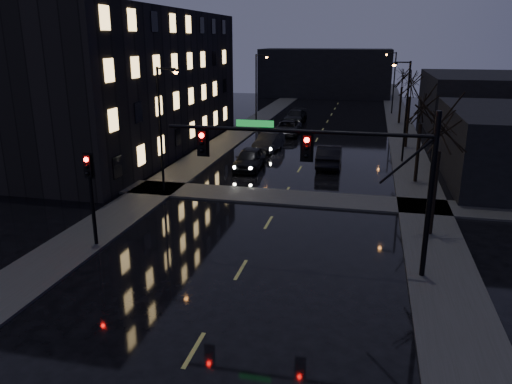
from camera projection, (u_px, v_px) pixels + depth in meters
The scene contains 21 objects.
sidewalk_left at pixel (226, 141), 48.64m from camera, with size 3.00×140.00×0.12m, color #2D2D2B.
sidewalk_right at pixel (407, 150), 45.00m from camera, with size 3.00×140.00×0.12m, color #2D2D2B.
sidewalk_cross at pixel (283, 197), 31.45m from camera, with size 40.00×3.00×0.12m, color #2D2D2B.
apartment_block at pixel (122, 82), 43.94m from camera, with size 12.00×30.00×12.00m, color black.
commercial_right_far at pixel (483, 102), 54.43m from camera, with size 12.00×18.00×6.00m, color black.
far_block at pixel (326, 73), 86.37m from camera, with size 22.00×10.00×8.00m, color black.
signal_mast at pixel (337, 160), 20.36m from camera, with size 11.11×0.41×7.00m.
signal_pole_left at pixel (91, 186), 23.32m from camera, with size 0.35×0.41×4.53m.
tree_near at pixel (443, 114), 23.65m from camera, with size 3.52×3.52×8.08m.
tree_mid_a at pixel (423, 99), 33.08m from camera, with size 3.30×3.30×7.58m.
tree_mid_b at pixel (412, 75), 44.03m from camera, with size 3.74×3.74×8.59m.
tree_far at pixel (403, 71), 57.24m from camera, with size 3.43×3.43×7.88m.
streetlight_l_near at pixel (163, 120), 31.22m from camera, with size 1.53×0.28×8.00m.
streetlight_l_far at pixel (258, 84), 56.37m from camera, with size 1.53×0.28×8.00m.
streetlight_r_mid at pixel (404, 103), 39.16m from camera, with size 1.53×0.28×8.00m.
streetlight_r_far at pixel (393, 78), 65.24m from camera, with size 1.53×0.28×8.00m.
oncoming_car_a at pixel (250, 159), 38.25m from camera, with size 1.93×4.79×1.63m, color black.
oncoming_car_b at pixel (269, 142), 44.58m from camera, with size 1.67×4.78×1.58m, color black.
oncoming_car_c at pixel (288, 128), 51.76m from camera, with size 2.50×5.42×1.51m, color black.
oncoming_car_d at pixel (295, 117), 59.33m from camera, with size 2.19×5.38×1.56m, color black.
lead_car at pixel (329, 155), 39.11m from camera, with size 1.83×5.23×1.72m, color black.
Camera 1 is at (5.05, -11.08, 9.60)m, focal length 35.00 mm.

